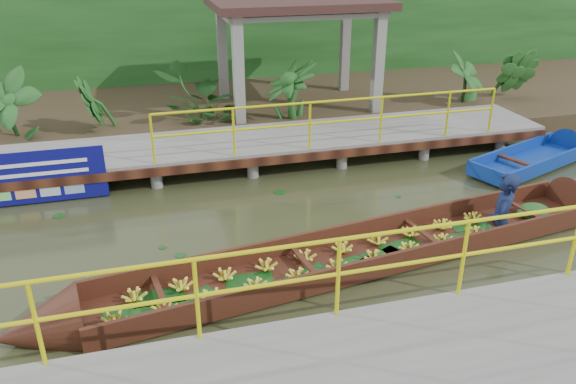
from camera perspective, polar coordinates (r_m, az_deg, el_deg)
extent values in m
plane|color=#2A3018|center=(9.43, -6.13, -5.33)|extent=(80.00, 80.00, 0.00)
cube|color=#362E1B|center=(16.26, -10.64, 8.34)|extent=(30.00, 8.00, 0.45)
cube|color=slate|center=(12.38, -8.95, 4.60)|extent=(16.00, 2.00, 0.15)
cube|color=black|center=(11.48, -8.31, 2.57)|extent=(16.00, 0.12, 0.18)
cylinder|color=yellow|center=(11.76, 4.86, 9.23)|extent=(7.50, 0.05, 0.05)
cylinder|color=yellow|center=(11.89, 4.78, 7.14)|extent=(7.50, 0.05, 0.05)
cylinder|color=yellow|center=(11.90, 4.77, 6.91)|extent=(0.05, 0.05, 1.00)
cylinder|color=slate|center=(13.48, -26.42, 2.64)|extent=(0.24, 0.24, 0.55)
cylinder|color=slate|center=(11.71, -18.11, 0.95)|extent=(0.24, 0.24, 0.55)
cylinder|color=slate|center=(13.20, -17.95, 3.66)|extent=(0.24, 0.24, 0.55)
cylinder|color=slate|center=(11.74, -8.38, 2.02)|extent=(0.24, 0.24, 0.55)
cylinder|color=slate|center=(13.23, -9.30, 4.60)|extent=(0.24, 0.24, 0.55)
cylinder|color=slate|center=(12.10, 1.04, 3.00)|extent=(0.24, 0.24, 0.55)
cylinder|color=slate|center=(13.55, -0.85, 5.42)|extent=(0.24, 0.24, 0.55)
cylinder|color=slate|center=(12.77, 9.71, 3.83)|extent=(0.24, 0.24, 0.55)
cylinder|color=slate|center=(14.15, 7.06, 6.09)|extent=(0.24, 0.24, 0.55)
cylinder|color=slate|center=(13.70, 17.37, 4.49)|extent=(0.24, 0.24, 0.55)
cylinder|color=slate|center=(15.00, 14.22, 6.59)|extent=(0.24, 0.24, 0.55)
cylinder|color=slate|center=(11.74, -8.38, 2.02)|extent=(0.24, 0.24, 0.55)
cylinder|color=yellow|center=(6.28, 7.00, -4.57)|extent=(10.00, 0.05, 0.05)
cylinder|color=yellow|center=(6.51, 6.80, -8.03)|extent=(10.00, 0.05, 0.05)
cylinder|color=yellow|center=(6.53, 6.78, -8.40)|extent=(0.05, 0.05, 1.00)
cube|color=slate|center=(13.75, -5.03, 11.62)|extent=(0.25, 0.25, 2.80)
cube|color=slate|center=(14.80, 9.12, 12.35)|extent=(0.25, 0.25, 2.80)
cube|color=slate|center=(16.07, -6.66, 13.46)|extent=(0.25, 0.25, 2.80)
cube|color=slate|center=(16.98, 5.79, 14.10)|extent=(0.25, 0.25, 2.80)
cube|color=slate|center=(15.09, 0.96, 17.88)|extent=(4.00, 2.60, 0.12)
cube|color=#351F1A|center=(15.06, 0.96, 18.64)|extent=(4.40, 3.00, 0.20)
cube|color=#163F14|center=(18.33, -11.86, 15.77)|extent=(30.00, 0.80, 4.00)
cube|color=#3A1B0F|center=(9.00, 7.99, -6.53)|extent=(8.70, 2.32, 0.06)
cube|color=#3A1B0F|center=(9.33, 6.34, -4.18)|extent=(8.56, 1.32, 0.37)
cube|color=#3A1B0F|center=(8.54, 9.92, -7.36)|extent=(8.56, 1.32, 0.37)
cone|color=#3A1B0F|center=(7.95, -24.07, -12.71)|extent=(1.22, 1.18, 1.04)
ellipsoid|color=#163F14|center=(11.00, 23.66, -1.81)|extent=(0.67, 0.56, 0.28)
imported|color=#10193A|center=(10.15, 21.51, 1.72)|extent=(0.78, 0.81, 1.87)
cube|color=navy|center=(13.48, 23.31, 2.71)|extent=(3.25, 1.98, 0.10)
cube|color=navy|center=(13.66, 21.77, 3.82)|extent=(2.94, 1.16, 0.31)
cube|color=navy|center=(13.23, 25.09, 2.56)|extent=(2.94, 1.16, 0.31)
cube|color=navy|center=(12.19, 19.50, 1.73)|extent=(0.39, 0.90, 0.31)
cone|color=navy|center=(14.95, 26.98, 4.33)|extent=(0.89, 1.04, 0.87)
cube|color=black|center=(13.00, 22.21, 2.91)|extent=(0.43, 0.91, 0.05)
cube|color=#0C0C65|center=(11.61, -26.16, 1.14)|extent=(3.33, 0.03, 1.04)
cube|color=white|center=(11.50, -26.42, 2.33)|extent=(2.70, 0.01, 0.07)
cube|color=white|center=(11.57, -26.24, 1.42)|extent=(2.70, 0.01, 0.07)
imported|color=#163F14|center=(14.13, -26.53, 7.79)|extent=(1.20, 1.20, 1.50)
imported|color=#163F14|center=(13.87, -18.39, 8.85)|extent=(1.20, 1.20, 1.50)
imported|color=#163F14|center=(13.94, -8.00, 9.95)|extent=(1.20, 1.20, 1.50)
imported|color=#163F14|center=(14.32, 0.08, 10.58)|extent=(1.20, 1.20, 1.50)
imported|color=#163F14|center=(16.33, 17.61, 11.22)|extent=(1.20, 1.20, 1.50)
imported|color=#163F14|center=(17.17, 21.94, 11.22)|extent=(1.20, 1.20, 1.50)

